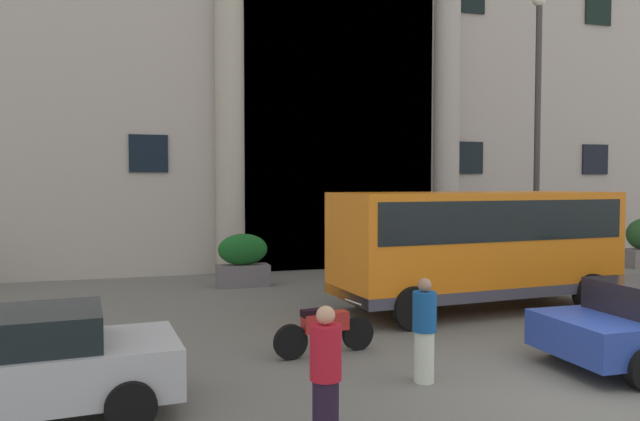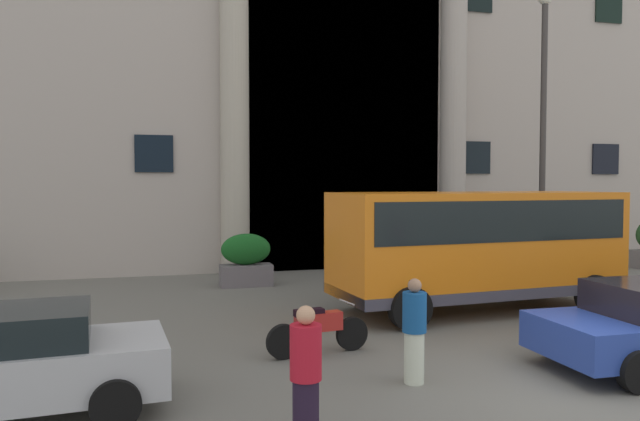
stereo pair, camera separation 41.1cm
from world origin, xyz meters
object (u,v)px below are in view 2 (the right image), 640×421
at_px(hedge_planter_far_west, 446,257).
at_px(orange_minibus, 477,240).
at_px(bus_stop_sign, 597,232).
at_px(hedge_planter_west, 246,261).
at_px(lamppost_plaza_centre, 543,117).
at_px(pedestrian_man_red_shirt, 306,378).
at_px(motorcycle_far_end, 316,329).
at_px(pedestrian_man_crossing, 414,331).

bearing_deg(hedge_planter_far_west, orange_minibus, -109.03).
relative_size(bus_stop_sign, hedge_planter_far_west, 1.64).
bearing_deg(hedge_planter_west, orange_minibus, -46.06).
bearing_deg(hedge_planter_west, bus_stop_sign, -18.02).
relative_size(orange_minibus, hedge_planter_west, 4.51).
bearing_deg(hedge_planter_west, lamppost_plaza_centre, -11.33).
distance_m(bus_stop_sign, hedge_planter_far_west, 4.46).
distance_m(hedge_planter_west, pedestrian_man_red_shirt, 11.03).
bearing_deg(lamppost_plaza_centre, motorcycle_far_end, -146.47).
relative_size(bus_stop_sign, pedestrian_man_red_shirt, 1.59).
height_order(hedge_planter_west, pedestrian_man_red_shirt, pedestrian_man_red_shirt).
bearing_deg(hedge_planter_far_west, pedestrian_man_red_shirt, -123.85).
distance_m(orange_minibus, hedge_planter_west, 6.82).
xyz_separation_m(hedge_planter_far_west, lamppost_plaza_centre, (2.31, -1.64, 4.32)).
bearing_deg(motorcycle_far_end, bus_stop_sign, 15.19).
bearing_deg(pedestrian_man_red_shirt, hedge_planter_far_west, -159.70).
height_order(bus_stop_sign, lamppost_plaza_centre, lamppost_plaza_centre).
relative_size(hedge_planter_far_west, motorcycle_far_end, 0.83).
height_order(orange_minibus, hedge_planter_far_west, orange_minibus).
xyz_separation_m(bus_stop_sign, pedestrian_man_crossing, (-8.34, -6.11, -0.82)).
bearing_deg(orange_minibus, hedge_planter_west, 129.81).
bearing_deg(pedestrian_man_crossing, pedestrian_man_red_shirt, 102.19).
distance_m(orange_minibus, hedge_planter_far_west, 5.15).
bearing_deg(pedestrian_man_crossing, bus_stop_sign, -81.58).
relative_size(hedge_planter_west, motorcycle_far_end, 0.80).
relative_size(bus_stop_sign, motorcycle_far_end, 1.36).
distance_m(orange_minibus, bus_stop_sign, 5.12).
height_order(bus_stop_sign, hedge_planter_far_west, bus_stop_sign).
distance_m(hedge_planter_west, lamppost_plaza_centre, 9.78).
xyz_separation_m(bus_stop_sign, lamppost_plaza_centre, (-0.85, 1.36, 3.36)).
height_order(motorcycle_far_end, pedestrian_man_red_shirt, pedestrian_man_red_shirt).
height_order(orange_minibus, pedestrian_man_crossing, orange_minibus).
height_order(hedge_planter_west, motorcycle_far_end, hedge_planter_west).
bearing_deg(hedge_planter_west, pedestrian_man_red_shirt, -95.04).
distance_m(motorcycle_far_end, lamppost_plaza_centre, 11.17).
distance_m(hedge_planter_west, motorcycle_far_end, 7.39).
height_order(pedestrian_man_crossing, lamppost_plaza_centre, lamppost_plaza_centre).
bearing_deg(lamppost_plaza_centre, orange_minibus, -141.64).
xyz_separation_m(bus_stop_sign, pedestrian_man_red_shirt, (-10.46, -7.89, -0.79)).
distance_m(hedge_planter_far_west, lamppost_plaza_centre, 5.17).
height_order(hedge_planter_far_west, hedge_planter_west, hedge_planter_west).
relative_size(orange_minibus, pedestrian_man_crossing, 4.36).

